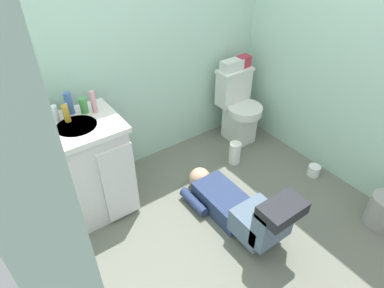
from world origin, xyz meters
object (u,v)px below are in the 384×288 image
Objects in this scene: faucet at (67,110)px; bottle_amber at (66,114)px; bottle_pink at (93,102)px; toilet_paper_roll at (314,170)px; paper_towel_roll at (235,153)px; person_plumber at (239,208)px; bottle_blue at (69,103)px; bottle_green at (84,106)px; vanity_cabinet at (87,169)px; soap_dispenser at (40,117)px; trash_can at (382,211)px; bottle_clear at (55,114)px; toiletry_bag at (244,61)px; toilet at (238,107)px; tissue_box at (232,65)px.

faucet is 0.80× the size of bottle_amber.
bottle_pink reaches higher than toilet_paper_roll.
bottle_amber is 0.55× the size of paper_towel_roll.
faucet is at bearing 164.25° from paper_towel_roll.
bottle_amber reaches higher than person_plumber.
bottle_green is at bearing -27.82° from bottle_blue.
person_plumber is 1.44m from bottle_amber.
vanity_cabinet reaches higher than toilet_paper_roll.
soap_dispenser is 0.60× the size of trash_can.
faucet is at bearing 14.74° from bottle_clear.
trash_can is at bearing -39.86° from vanity_cabinet.
soap_dispenser is 0.10m from bottle_clear.
faucet reaches higher than trash_can.
faucet is 0.05m from bottle_blue.
bottle_amber is (0.07, -0.05, 0.00)m from bottle_clear.
bottle_green is (0.11, -0.03, 0.01)m from faucet.
toiletry_bag is 0.45× the size of trash_can.
trash_can is (0.90, -0.64, -0.04)m from person_plumber.
soap_dispenser reaches higher than vanity_cabinet.
bottle_amber reaches higher than faucet.
toilet is at bearing -1.10° from bottle_green.
bottle_amber is (-0.03, -0.07, 0.01)m from faucet.
paper_towel_roll is at bearing -16.84° from bottle_blue.
person_plumber is 4.70× the size of paper_towel_roll.
tissue_box is 0.15m from toiletry_bag.
trash_can is at bearing -42.52° from faucet.
trash_can is (1.74, -1.46, -0.28)m from vanity_cabinet.
bottle_amber is at bearing 134.46° from person_plumber.
vanity_cabinet is 0.51m from bottle_blue.
tissue_box is 1.32× the size of bottle_pink.
vanity_cabinet is at bearing -132.48° from bottle_green.
toilet_paper_roll is at bearing -77.01° from tissue_box.
faucet is (-1.63, 0.06, 0.50)m from toilet.
bottle_clear is 0.08m from bottle_amber.
vanity_cabinet is at bearing -98.71° from bottle_blue.
bottle_clear reaches higher than vanity_cabinet.
vanity_cabinet is 7.45× the size of toilet_paper_roll.
toilet is at bearing 101.50° from toilet_paper_roll.
bottle_clear is at bearing -165.26° from faucet.
faucet reaches higher than person_plumber.
paper_towel_roll is 2.06× the size of toilet_paper_roll.
toiletry_bag is at bearing 48.46° from person_plumber.
bottle_clear is at bearing 139.38° from trash_can.
toilet is 0.46m from toiletry_bag.
soap_dispenser is 2.35m from toilet_paper_roll.
bottle_blue is (-1.55, -0.02, 0.10)m from tissue_box.
bottle_amber is (-0.03, 0.08, 0.46)m from vanity_cabinet.
bottle_clear is (-1.82, -0.06, 0.08)m from toiletry_bag.
paper_towel_roll is (1.33, -0.37, -0.76)m from faucet.
person_plumber is (-0.78, -0.91, -0.19)m from toilet.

